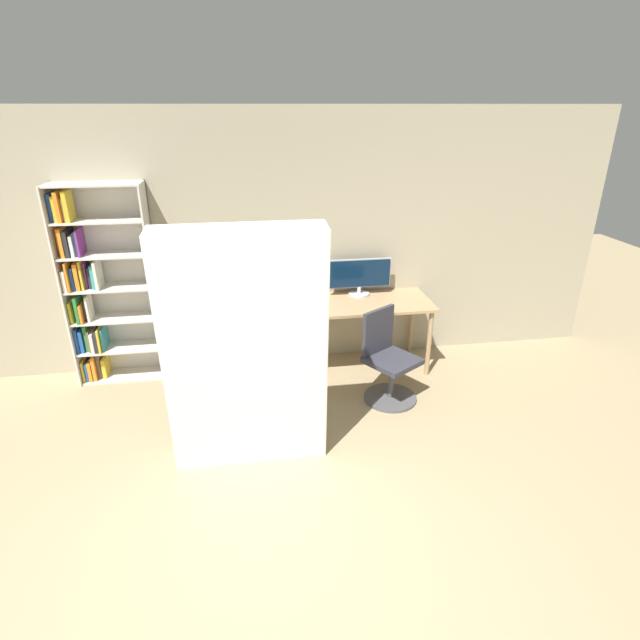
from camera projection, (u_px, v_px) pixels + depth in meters
The scene contains 7 objects.
ground_plane at pixel (268, 603), 2.93m from camera, with size 16.00×16.00×0.00m, color #9E8966.
wall_back at pixel (245, 244), 5.22m from camera, with size 8.00×0.06×2.70m.
desk at pixel (363, 310), 5.31m from camera, with size 1.45×0.70×0.78m.
monitor at pixel (360, 276), 5.38m from camera, with size 0.69×0.23×0.40m.
office_chair at pixel (388, 365), 4.86m from camera, with size 0.61×0.61×0.90m.
bookshelf at pixel (100, 288), 5.01m from camera, with size 0.87×0.34×2.03m.
mattress_near at pixel (247, 353), 3.74m from camera, with size 1.21×0.41×1.96m.
Camera 1 is at (-0.01, -2.05, 2.69)m, focal length 28.00 mm.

